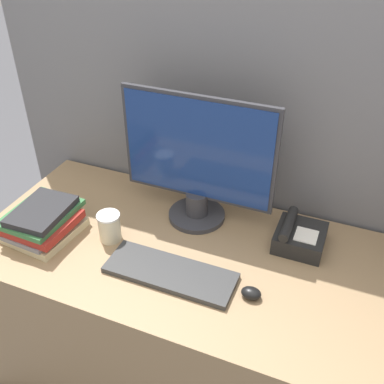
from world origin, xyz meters
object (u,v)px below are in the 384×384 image
(monitor, at_px, (197,164))
(mouse, at_px, (251,293))
(keyboard, at_px, (170,273))
(desk_telephone, at_px, (299,237))
(coffee_cup, at_px, (110,227))
(book_stack, at_px, (43,221))

(monitor, height_order, mouse, monitor)
(monitor, bearing_deg, keyboard, -83.74)
(desk_telephone, bearing_deg, monitor, 177.66)
(coffee_cup, bearing_deg, book_stack, -163.92)
(keyboard, height_order, desk_telephone, desk_telephone)
(monitor, height_order, book_stack, monitor)
(monitor, relative_size, book_stack, 2.13)
(mouse, height_order, coffee_cup, coffee_cup)
(mouse, distance_m, desk_telephone, 0.32)
(monitor, distance_m, book_stack, 0.61)
(coffee_cup, relative_size, book_stack, 0.41)
(coffee_cup, bearing_deg, desk_telephone, 19.47)
(keyboard, height_order, book_stack, book_stack)
(keyboard, relative_size, book_stack, 1.62)
(monitor, bearing_deg, book_stack, -147.11)
(mouse, bearing_deg, monitor, 134.24)
(keyboard, bearing_deg, coffee_cup, 162.95)
(monitor, distance_m, mouse, 0.51)
(book_stack, bearing_deg, mouse, -0.57)
(coffee_cup, bearing_deg, monitor, 44.99)
(mouse, xyz_separation_m, desk_telephone, (0.09, 0.31, 0.02))
(desk_telephone, bearing_deg, keyboard, -139.22)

